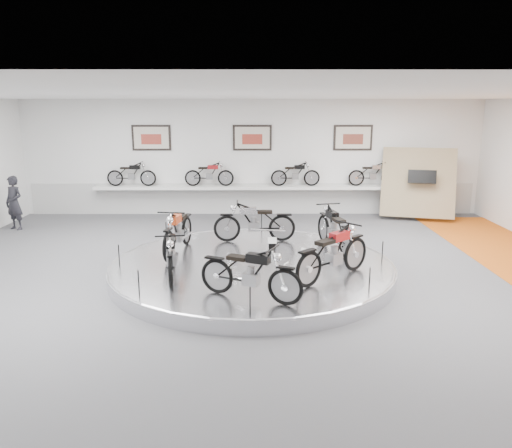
{
  "coord_description": "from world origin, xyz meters",
  "views": [
    {
      "loc": [
        0.03,
        -10.55,
        3.75
      ],
      "look_at": [
        0.09,
        0.6,
        1.12
      ],
      "focal_mm": 35.0,
      "sensor_mm": 36.0,
      "label": 1
    }
  ],
  "objects_px": {
    "bike_d": "(172,253)",
    "visitor": "(14,203)",
    "bike_c": "(178,230)",
    "bike_e": "(250,272)",
    "bike_f": "(333,252)",
    "shelf": "(252,187)",
    "display_platform": "(252,268)",
    "bike_a": "(334,228)",
    "bike_b": "(255,222)"
  },
  "relations": [
    {
      "from": "display_platform",
      "to": "bike_e",
      "type": "relative_size",
      "value": 3.67
    },
    {
      "from": "bike_e",
      "to": "bike_f",
      "type": "distance_m",
      "value": 2.03
    },
    {
      "from": "display_platform",
      "to": "bike_f",
      "type": "distance_m",
      "value": 2.12
    },
    {
      "from": "bike_b",
      "to": "bike_d",
      "type": "height_order",
      "value": "bike_b"
    },
    {
      "from": "bike_d",
      "to": "bike_a",
      "type": "bearing_deg",
      "value": 111.4
    },
    {
      "from": "bike_a",
      "to": "bike_b",
      "type": "relative_size",
      "value": 1.02
    },
    {
      "from": "shelf",
      "to": "bike_a",
      "type": "xyz_separation_m",
      "value": [
        2.02,
        -5.37,
        -0.16
      ]
    },
    {
      "from": "bike_e",
      "to": "visitor",
      "type": "height_order",
      "value": "visitor"
    },
    {
      "from": "bike_e",
      "to": "bike_d",
      "type": "bearing_deg",
      "value": 168.14
    },
    {
      "from": "bike_b",
      "to": "bike_c",
      "type": "bearing_deg",
      "value": 27.36
    },
    {
      "from": "bike_b",
      "to": "bike_e",
      "type": "height_order",
      "value": "bike_b"
    },
    {
      "from": "bike_a",
      "to": "visitor",
      "type": "xyz_separation_m",
      "value": [
        -9.42,
        3.37,
        -0.0
      ]
    },
    {
      "from": "shelf",
      "to": "bike_f",
      "type": "bearing_deg",
      "value": -77.51
    },
    {
      "from": "shelf",
      "to": "bike_e",
      "type": "relative_size",
      "value": 6.3
    },
    {
      "from": "bike_a",
      "to": "bike_d",
      "type": "height_order",
      "value": "bike_a"
    },
    {
      "from": "bike_a",
      "to": "bike_c",
      "type": "xyz_separation_m",
      "value": [
        -3.8,
        -0.26,
        0.01
      ]
    },
    {
      "from": "bike_a",
      "to": "visitor",
      "type": "bearing_deg",
      "value": 57.79
    },
    {
      "from": "bike_c",
      "to": "bike_d",
      "type": "relative_size",
      "value": 1.11
    },
    {
      "from": "display_platform",
      "to": "bike_d",
      "type": "distance_m",
      "value": 2.03
    },
    {
      "from": "bike_c",
      "to": "visitor",
      "type": "bearing_deg",
      "value": -114.6
    },
    {
      "from": "bike_b",
      "to": "bike_e",
      "type": "distance_m",
      "value": 4.03
    },
    {
      "from": "display_platform",
      "to": "shelf",
      "type": "relative_size",
      "value": 0.58
    },
    {
      "from": "bike_c",
      "to": "visitor",
      "type": "relative_size",
      "value": 1.12
    },
    {
      "from": "bike_f",
      "to": "visitor",
      "type": "relative_size",
      "value": 1.13
    },
    {
      "from": "bike_c",
      "to": "bike_a",
      "type": "bearing_deg",
      "value": 102.19
    },
    {
      "from": "bike_e",
      "to": "visitor",
      "type": "bearing_deg",
      "value": 163.66
    },
    {
      "from": "bike_a",
      "to": "bike_c",
      "type": "height_order",
      "value": "bike_c"
    },
    {
      "from": "bike_f",
      "to": "bike_a",
      "type": "bearing_deg",
      "value": 37.98
    },
    {
      "from": "bike_d",
      "to": "bike_e",
      "type": "bearing_deg",
      "value": 45.26
    },
    {
      "from": "shelf",
      "to": "bike_c",
      "type": "height_order",
      "value": "bike_c"
    },
    {
      "from": "bike_f",
      "to": "bike_e",
      "type": "bearing_deg",
      "value": 170.78
    },
    {
      "from": "display_platform",
      "to": "bike_d",
      "type": "relative_size",
      "value": 3.75
    },
    {
      "from": "display_platform",
      "to": "shelf",
      "type": "distance_m",
      "value": 6.46
    },
    {
      "from": "shelf",
      "to": "bike_e",
      "type": "height_order",
      "value": "bike_e"
    },
    {
      "from": "display_platform",
      "to": "bike_a",
      "type": "relative_size",
      "value": 3.47
    },
    {
      "from": "bike_a",
      "to": "visitor",
      "type": "height_order",
      "value": "visitor"
    },
    {
      "from": "shelf",
      "to": "bike_a",
      "type": "relative_size",
      "value": 5.96
    },
    {
      "from": "bike_c",
      "to": "bike_d",
      "type": "distance_m",
      "value": 1.75
    },
    {
      "from": "bike_a",
      "to": "bike_c",
      "type": "distance_m",
      "value": 3.81
    },
    {
      "from": "shelf",
      "to": "bike_b",
      "type": "relative_size",
      "value": 6.07
    },
    {
      "from": "bike_e",
      "to": "visitor",
      "type": "relative_size",
      "value": 1.04
    },
    {
      "from": "display_platform",
      "to": "visitor",
      "type": "bearing_deg",
      "value": 149.26
    },
    {
      "from": "shelf",
      "to": "bike_d",
      "type": "relative_size",
      "value": 6.44
    },
    {
      "from": "bike_e",
      "to": "bike_f",
      "type": "height_order",
      "value": "bike_f"
    },
    {
      "from": "bike_d",
      "to": "visitor",
      "type": "relative_size",
      "value": 1.02
    },
    {
      "from": "bike_d",
      "to": "display_platform",
      "type": "bearing_deg",
      "value": 113.36
    },
    {
      "from": "bike_f",
      "to": "bike_c",
      "type": "bearing_deg",
      "value": 108.77
    },
    {
      "from": "bike_b",
      "to": "bike_e",
      "type": "bearing_deg",
      "value": 86.85
    },
    {
      "from": "shelf",
      "to": "visitor",
      "type": "xyz_separation_m",
      "value": [
        -7.4,
        -2.0,
        -0.16
      ]
    },
    {
      "from": "bike_d",
      "to": "bike_e",
      "type": "xyz_separation_m",
      "value": [
        1.63,
        -1.25,
        0.01
      ]
    }
  ]
}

